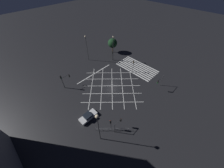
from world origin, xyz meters
The scene contains 15 objects.
ground_plane centered at (0.00, 0.00, 0.00)m, with size 200.00×200.00×0.00m, color black.
road_markings centered at (0.39, -8.07, 0.00)m, with size 19.99×25.52×0.01m.
traffic_light_nw_main centered at (-8.86, 9.49, 2.42)m, with size 0.39×0.36×3.38m.
traffic_light_ne_main centered at (9.16, 10.03, 3.22)m, with size 0.39×0.36×4.52m.
traffic_light_sw_cross centered at (-9.85, -8.36, 2.90)m, with size 0.36×3.14×3.90m.
traffic_light_median_south centered at (-0.16, -9.39, 3.01)m, with size 0.36×0.39×4.22m.
traffic_light_nw_cross centered at (-9.98, 8.32, 2.33)m, with size 0.36×2.13×3.20m.
traffic_light_ne_cross centered at (9.08, 8.71, 2.77)m, with size 0.36×2.51×3.76m.
traffic_light_se_main centered at (9.19, -9.69, 2.51)m, with size 0.39×0.36×3.51m.
street_lamp_east centered at (8.80, -9.55, 6.39)m, with size 0.53×0.53×9.07m.
street_lamp_west centered at (-8.90, 12.50, 6.83)m, with size 0.62×0.62×8.99m.
street_lamp_far centered at (15.35, -3.55, 6.65)m, with size 0.57×0.57×9.11m.
street_tree_near centered at (13.04, -13.64, 3.75)m, with size 3.49×3.49×5.51m.
waiting_car centered at (-3.33, 11.26, 0.59)m, with size 1.82×4.24×1.27m.
pedestrian_railing centered at (-9.38, 9.60, 0.67)m, with size 5.02×4.90×1.05m.
Camera 1 is at (-17.72, 18.15, 25.99)m, focal length 20.00 mm.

